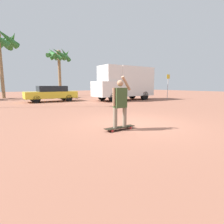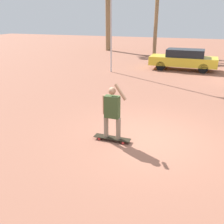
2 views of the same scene
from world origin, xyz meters
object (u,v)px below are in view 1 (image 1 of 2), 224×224
at_px(skateboard, 120,127).
at_px(person_skateboarder, 120,101).
at_px(parked_car_yellow, 51,93).
at_px(palm_tree_near_van, 59,57).
at_px(camper_van, 125,82).
at_px(street_sign, 168,83).

relative_size(skateboard, person_skateboarder, 0.66).
distance_m(person_skateboarder, parked_car_yellow, 11.79).
bearing_deg(parked_car_yellow, palm_tree_near_van, 67.39).
xyz_separation_m(skateboard, camper_van, (7.45, 9.27, 1.68)).
bearing_deg(skateboard, person_skateboarder, 180.00).
height_order(person_skateboarder, palm_tree_near_van, palm_tree_near_van).
distance_m(camper_van, parked_car_yellow, 7.08).
bearing_deg(palm_tree_near_van, camper_van, -73.03).
height_order(parked_car_yellow, street_sign, street_sign).
relative_size(person_skateboarder, parked_car_yellow, 0.37).
relative_size(parked_car_yellow, street_sign, 1.73).
height_order(person_skateboarder, parked_car_yellow, person_skateboarder).
distance_m(person_skateboarder, street_sign, 14.36).
bearing_deg(palm_tree_near_van, person_skateboarder, -102.11).
distance_m(person_skateboarder, palm_tree_near_van, 20.69).
bearing_deg(camper_van, skateboard, -128.80).
bearing_deg(street_sign, person_skateboarder, -147.21).
bearing_deg(parked_car_yellow, street_sign, -19.65).
relative_size(camper_van, street_sign, 2.39).
xyz_separation_m(skateboard, street_sign, (12.06, 7.77, 1.58)).
xyz_separation_m(palm_tree_near_van, street_sign, (7.81, -12.02, -3.60)).
xyz_separation_m(person_skateboarder, camper_van, (7.45, 9.27, 0.79)).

